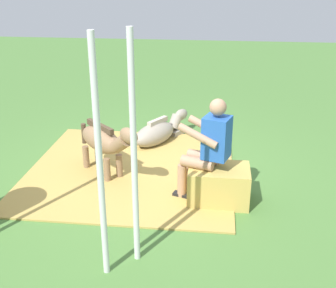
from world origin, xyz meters
TOP-DOWN VIEW (x-y plane):
  - ground_plane at (0.00, 0.00)m, footprint 24.00×24.00m
  - hay_patch at (0.27, -0.06)m, footprint 2.92×2.94m
  - hay_bale at (-0.98, 0.68)m, footprint 0.75×0.53m
  - person_seated at (-0.83, 0.65)m, footprint 0.72×0.55m
  - pony_standing at (0.60, 0.14)m, footprint 1.09×1.03m
  - pony_lying at (0.03, -1.15)m, footprint 0.93×1.28m
  - tent_pole_left at (-0.18, 1.93)m, footprint 0.06×0.06m
  - tent_pole_mid at (0.08, 2.17)m, footprint 0.06×0.06m

SIDE VIEW (x-z plane):
  - ground_plane at x=0.00m, z-range 0.00..0.00m
  - hay_patch at x=0.27m, z-range 0.00..0.02m
  - pony_lying at x=0.03m, z-range -0.02..0.40m
  - hay_bale at x=-0.98m, z-range 0.00..0.46m
  - pony_standing at x=0.60m, z-range 0.08..0.96m
  - person_seated at x=-0.83m, z-range 0.07..1.41m
  - tent_pole_left at x=-0.18m, z-range 0.00..2.30m
  - tent_pole_mid at x=0.08m, z-range 0.00..2.30m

